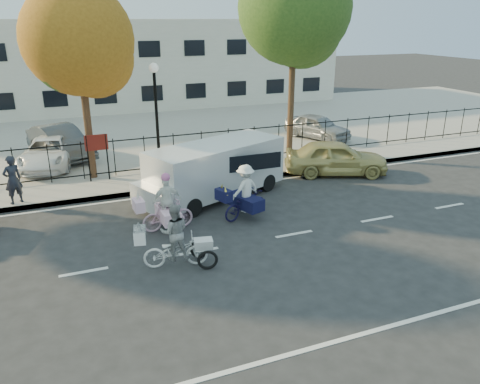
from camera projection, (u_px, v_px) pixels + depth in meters
name	position (u px, v px, depth m)	size (l,w,h in m)	color
ground	(197.00, 252.00, 12.88)	(120.00, 120.00, 0.00)	#333334
road_markings	(197.00, 251.00, 12.88)	(60.00, 9.52, 0.01)	silver
curb	(158.00, 190.00, 17.25)	(60.00, 0.10, 0.15)	#A8A399
sidewalk	(152.00, 182.00, 18.16)	(60.00, 2.20, 0.15)	#A8A399
parking_lot	(119.00, 133.00, 25.91)	(60.00, 15.60, 0.15)	#A8A399
iron_fence	(145.00, 154.00, 18.83)	(58.00, 0.06, 1.50)	black
building	(95.00, 63.00, 33.60)	(34.00, 10.00, 6.00)	silver
lamppost	(156.00, 100.00, 17.89)	(0.36, 0.36, 4.33)	black
street_sign	(97.00, 149.00, 17.66)	(0.85, 0.06, 1.80)	black
zebra_trike	(175.00, 243.00, 11.91)	(2.01, 1.04, 1.72)	white
unicorn_bike	(166.00, 209.00, 13.99)	(1.80, 1.25, 1.81)	#E2ACC6
bull_bike	(245.00, 197.00, 14.87)	(1.95, 1.38, 1.76)	#141037
white_van	(214.00, 169.00, 16.44)	(5.97, 3.60, 1.95)	white
gold_sedan	(336.00, 157.00, 19.08)	(1.66, 4.13, 1.41)	tan
pedestrian	(13.00, 180.00, 15.59)	(0.61, 0.40, 1.66)	black
lot_car_b	(49.00, 152.00, 19.70)	(1.96, 4.25, 1.18)	white
lot_car_c	(60.00, 142.00, 20.90)	(1.49, 4.28, 1.41)	#474B4F
lot_car_d	(317.00, 127.00, 24.23)	(1.47, 3.64, 1.24)	#979B9E
tree_mid	(83.00, 45.00, 16.83)	(4.00, 4.00, 7.33)	#442D1D
tree_east	(297.00, 13.00, 20.02)	(4.86, 4.86, 8.91)	#442D1D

